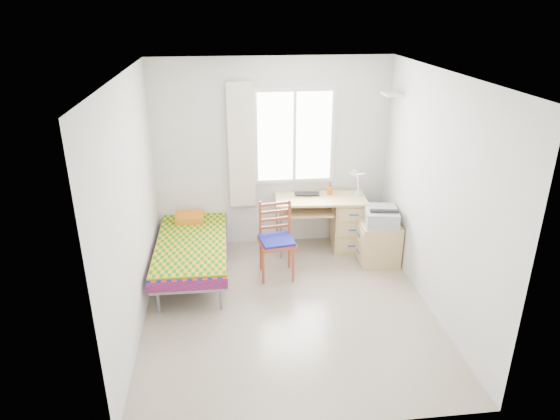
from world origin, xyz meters
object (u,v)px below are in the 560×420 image
object	(u,v)px
printer	(381,216)
chair	(277,235)
bed	(192,244)
cabinet	(378,243)
desk	(343,220)

from	to	relation	value
printer	chair	bearing A→B (deg)	-163.95
bed	printer	distance (m)	2.46
cabinet	printer	xyz separation A→B (m)	(0.02, 0.01, 0.38)
printer	bed	bearing A→B (deg)	-170.87
cabinet	desk	bearing A→B (deg)	129.15
desk	printer	distance (m)	0.65
desk	printer	size ratio (longest dim) A/B	2.38
desk	chair	xyz separation A→B (m)	(-1.00, -0.63, 0.12)
cabinet	printer	size ratio (longest dim) A/B	1.06
chair	desk	bearing A→B (deg)	22.88
bed	chair	distance (m)	1.08
chair	printer	distance (m)	1.40
chair	cabinet	bearing A→B (deg)	-3.16
chair	printer	bearing A→B (deg)	-2.68
chair	cabinet	xyz separation A→B (m)	(1.37, 0.15, -0.25)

